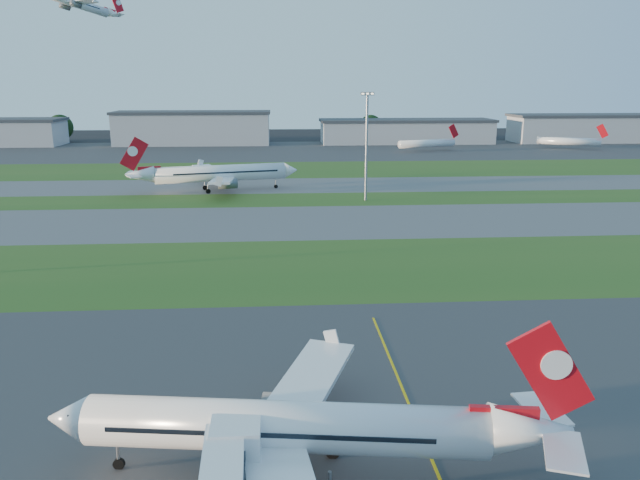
{
  "coord_description": "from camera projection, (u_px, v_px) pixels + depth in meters",
  "views": [
    {
      "loc": [
        -6.36,
        -40.66,
        27.89
      ],
      "look_at": [
        -0.69,
        41.8,
        7.0
      ],
      "focal_mm": 35.0,
      "sensor_mm": 36.0,
      "label": 1
    }
  ],
  "objects": [
    {
      "name": "airliner_departing",
      "position": [
        73.0,
        2.0,
        226.9
      ],
      "size": [
        27.09,
        23.71,
        10.36
      ],
      "rotation": [
        0.0,
        0.0,
        0.67
      ],
      "color": "white"
    },
    {
      "name": "taxiway_b",
      "position": [
        300.0,
        185.0,
        174.25
      ],
      "size": [
        300.0,
        26.0,
        0.01
      ],
      "primitive_type": "cube",
      "color": "#515154",
      "rests_on": "ground"
    },
    {
      "name": "hangar_far_east",
      "position": [
        610.0,
        128.0,
        301.9
      ],
      "size": [
        96.9,
        23.0,
        13.2
      ],
      "color": "#A7AAAF",
      "rests_on": "ground"
    },
    {
      "name": "apron_near",
      "position": [
        368.0,
        467.0,
        46.58
      ],
      "size": [
        300.0,
        70.0,
        0.01
      ],
      "primitive_type": "cube",
      "color": "#333335",
      "rests_on": "ground"
    },
    {
      "name": "tree_mid_east",
      "position": [
        371.0,
        127.0,
        307.75
      ],
      "size": [
        11.55,
        11.55,
        12.6
      ],
      "color": "black",
      "rests_on": "ground"
    },
    {
      "name": "light_mast_centre",
      "position": [
        367.0,
        139.0,
        148.41
      ],
      "size": [
        3.2,
        0.7,
        25.8
      ],
      "color": "gray",
      "rests_on": "ground"
    },
    {
      "name": "yellow_line",
      "position": [
        433.0,
        464.0,
        46.92
      ],
      "size": [
        0.25,
        60.0,
        0.02
      ],
      "primitive_type": "cube",
      "color": "gold",
      "rests_on": "ground"
    },
    {
      "name": "grass_strip_c",
      "position": [
        297.0,
        170.0,
        206.17
      ],
      "size": [
        300.0,
        40.0,
        0.01
      ],
      "primitive_type": "cube",
      "color": "#2B551C",
      "rests_on": "ground"
    },
    {
      "name": "taxiway_a",
      "position": [
        309.0,
        222.0,
        128.79
      ],
      "size": [
        300.0,
        32.0,
        0.01
      ],
      "primitive_type": "cube",
      "color": "#515154",
      "rests_on": "ground"
    },
    {
      "name": "grass_strip_a",
      "position": [
        320.0,
        267.0,
        96.88
      ],
      "size": [
        300.0,
        34.0,
        0.01
      ],
      "primitive_type": "cube",
      "color": "#2B551C",
      "rests_on": "ground"
    },
    {
      "name": "tree_east",
      "position": [
        520.0,
        128.0,
        310.97
      ],
      "size": [
        10.45,
        10.45,
        11.4
      ],
      "color": "black",
      "rests_on": "ground"
    },
    {
      "name": "hangar_east",
      "position": [
        406.0,
        131.0,
        295.5
      ],
      "size": [
        81.6,
        23.0,
        11.2
      ],
      "color": "#A7AAAF",
      "rests_on": "ground"
    },
    {
      "name": "hangar_west",
      "position": [
        193.0,
        128.0,
        288.36
      ],
      "size": [
        71.4,
        23.0,
        15.2
      ],
      "color": "#A7AAAF",
      "rests_on": "ground"
    },
    {
      "name": "mini_jet_far",
      "position": [
        569.0,
        141.0,
        269.87
      ],
      "size": [
        26.47,
        14.27,
        9.48
      ],
      "rotation": [
        0.0,
        0.0,
        -0.45
      ],
      "color": "white",
      "rests_on": "ground"
    },
    {
      "name": "tree_west",
      "position": [
        60.0,
        127.0,
        298.67
      ],
      "size": [
        12.1,
        12.1,
        13.2
      ],
      "color": "black",
      "rests_on": "ground"
    },
    {
      "name": "ground",
      "position": [
        368.0,
        467.0,
        46.58
      ],
      "size": [
        700.0,
        700.0,
        0.0
      ],
      "primitive_type": "plane",
      "color": "black",
      "rests_on": "ground"
    },
    {
      "name": "airliner_parked",
      "position": [
        290.0,
        428.0,
        44.58
      ],
      "size": [
        35.61,
        30.03,
        11.14
      ],
      "rotation": [
        0.0,
        0.0,
        -0.13
      ],
      "color": "white",
      "rests_on": "ground"
    },
    {
      "name": "grass_strip_b",
      "position": [
        304.0,
        200.0,
        152.98
      ],
      "size": [
        300.0,
        18.0,
        0.01
      ],
      "primitive_type": "cube",
      "color": "#2B551C",
      "rests_on": "ground"
    },
    {
      "name": "mini_jet_near",
      "position": [
        427.0,
        143.0,
        260.59
      ],
      "size": [
        27.67,
        11.25,
        9.48
      ],
      "rotation": [
        0.0,
        0.0,
        0.32
      ],
      "color": "white",
      "rests_on": "ground"
    },
    {
      "name": "airliner_taxiing",
      "position": [
        220.0,
        174.0,
        163.92
      ],
      "size": [
        41.69,
        34.94,
        13.23
      ],
      "rotation": [
        0.0,
        0.0,
        3.38
      ],
      "color": "white",
      "rests_on": "ground"
    },
    {
      "name": "tree_mid_west",
      "position": [
        248.0,
        130.0,
        301.1
      ],
      "size": [
        9.9,
        9.9,
        10.8
      ],
      "color": "black",
      "rests_on": "ground"
    },
    {
      "name": "apron_far",
      "position": [
        292.0,
        150.0,
        264.21
      ],
      "size": [
        400.0,
        80.0,
        0.01
      ],
      "primitive_type": "cube",
      "color": "#333335",
      "rests_on": "ground"
    }
  ]
}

